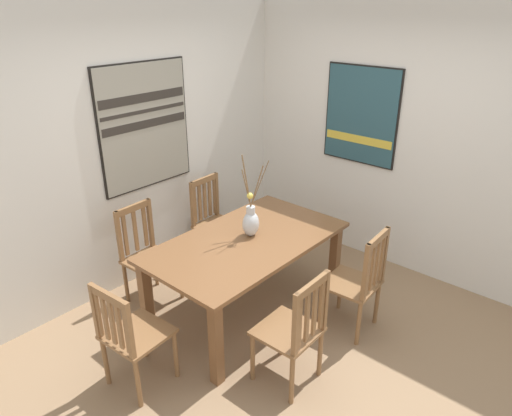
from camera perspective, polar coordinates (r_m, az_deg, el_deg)
The scene contains 12 objects.
ground_plane at distance 4.08m, azimuth 3.90°, elevation -16.47°, with size 6.40×6.40×0.03m, color #8E7051.
wall_back at distance 4.63m, azimuth -14.30°, elevation 7.34°, with size 6.40×0.12×2.70m, color silver.
wall_side at distance 4.90m, azimuth 17.88°, elevation 7.82°, with size 0.12×6.40×2.70m, color silver.
dining_table at distance 4.07m, azimuth -1.15°, elevation -5.15°, with size 1.75×0.99×0.75m.
centerpiece_vase at distance 4.03m, azimuth -0.64°, elevation -1.60°, with size 0.24×0.20×0.74m.
chair_0 at distance 4.99m, azimuth -5.14°, elevation -1.43°, with size 0.44×0.44×0.94m.
chair_1 at distance 4.04m, azimuth 12.37°, elevation -8.65°, with size 0.45×0.45×0.95m.
chair_2 at distance 4.46m, azimuth -13.18°, elevation -5.52°, with size 0.44×0.44×0.94m.
chair_3 at distance 3.46m, azimuth 4.71°, elevation -14.52°, with size 0.43×0.43×0.93m.
chair_4 at distance 3.54m, azimuth -15.07°, elevation -14.60°, with size 0.45×0.45×0.89m.
painting_on_back_wall at distance 4.56m, azimuth -13.42°, elevation 9.70°, with size 0.99×0.05×1.18m.
painting_on_side_wall at distance 4.99m, azimuth 12.72°, elevation 10.95°, with size 0.05×0.82×1.00m.
Camera 1 is at (-2.49, -1.82, 2.65)m, focal length 32.80 mm.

